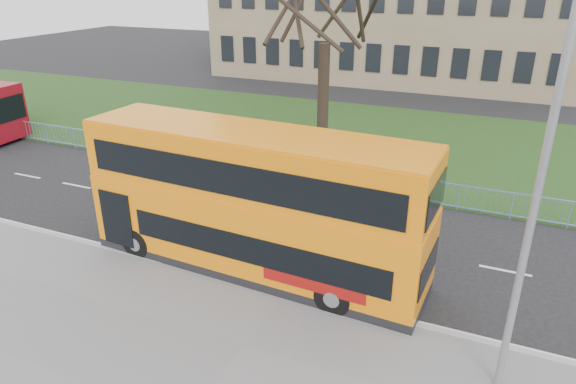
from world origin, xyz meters
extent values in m
plane|color=black|center=(0.00, 0.00, 0.00)|extent=(120.00, 120.00, 0.00)
cube|color=#939396|center=(0.00, -1.55, 0.07)|extent=(80.00, 0.20, 0.14)
cube|color=#1C3A15|center=(0.00, 14.30, 0.04)|extent=(80.00, 15.40, 0.08)
cube|color=orange|center=(-1.49, -0.50, 1.38)|extent=(10.97, 3.15, 2.02)
cube|color=orange|center=(-1.49, -0.50, 2.56)|extent=(10.97, 3.15, 0.35)
cube|color=orange|center=(-1.49, -0.50, 3.64)|extent=(10.91, 3.09, 1.81)
cube|color=black|center=(-0.94, -1.83, 1.46)|extent=(8.36, 0.48, 0.88)
cube|color=black|center=(-1.56, -1.78, 3.55)|extent=(9.97, 0.56, 0.98)
cylinder|color=black|center=(-5.42, -1.46, 0.54)|extent=(1.09, 0.34, 1.07)
cylinder|color=black|center=(1.60, -1.83, 0.54)|extent=(1.09, 0.34, 1.07)
cylinder|color=gray|center=(6.00, -3.00, 4.34)|extent=(0.17, 0.17, 8.44)
camera|label=1|loc=(5.15, -13.27, 8.92)|focal=32.00mm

